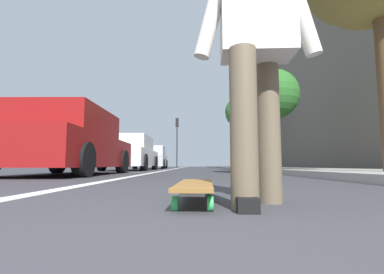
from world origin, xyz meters
The scene contains 12 objects.
ground_plane centered at (10.00, 0.00, 0.00)m, with size 80.00×80.00×0.00m, color #38383D.
lane_stripe_white centered at (20.00, 1.31, 0.00)m, with size 52.00×0.16×0.01m, color silver.
sidewalk_curb centered at (18.00, -3.52, 0.06)m, with size 52.00×3.20×0.12m, color #9E9B93.
building_facade centered at (22.00, -6.65, 6.22)m, with size 40.00×1.20×12.44m, color #696056.
skateboard centered at (0.95, 0.09, 0.09)m, with size 0.85×0.24×0.11m.
skater_person centered at (0.81, -0.25, 0.94)m, with size 0.45×0.72×1.64m.
parked_car_near centered at (5.58, 3.00, 0.71)m, with size 4.31×2.02×1.48m.
parked_car_mid centered at (11.48, 2.89, 0.72)m, with size 4.60×1.89×1.49m.
parked_car_far centered at (17.57, 2.93, 0.69)m, with size 4.49×2.06×1.46m.
traffic_light centered at (24.88, 1.71, 3.18)m, with size 0.33×0.28×4.63m.
street_tree_mid centered at (10.24, -3.12, 3.05)m, with size 2.03×2.03×4.10m.
street_tree_far centered at (17.87, -3.12, 3.79)m, with size 2.21×2.21×4.95m.
Camera 1 is at (-0.69, 0.10, 0.22)m, focal length 25.75 mm.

